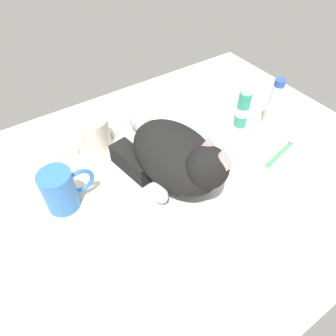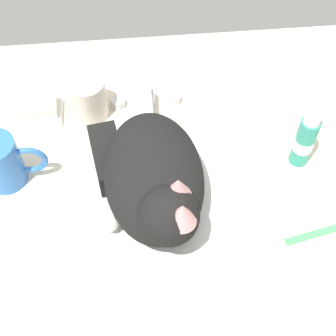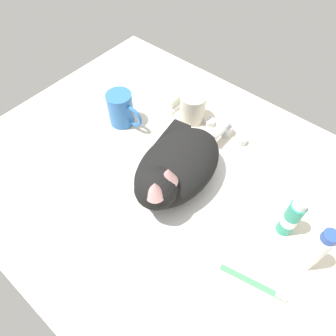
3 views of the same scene
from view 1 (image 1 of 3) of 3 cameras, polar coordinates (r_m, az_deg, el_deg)
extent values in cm
cube|color=silver|center=(76.43, 1.19, -1.97)|extent=(110.00, 82.50, 3.00)
cylinder|color=white|center=(75.02, 1.21, -1.01)|extent=(32.01, 32.01, 0.79)
cylinder|color=silver|center=(87.99, -6.93, 8.28)|extent=(3.60, 3.60, 3.44)
cube|color=silver|center=(83.66, -5.84, 8.44)|extent=(2.00, 7.50, 2.00)
cylinder|color=silver|center=(86.83, -10.04, 6.55)|extent=(2.80, 2.80, 1.80)
cylinder|color=silver|center=(90.46, -3.84, 9.10)|extent=(2.80, 2.80, 1.80)
ellipsoid|color=black|center=(70.57, 1.28, 2.39)|extent=(17.17, 25.82, 11.61)
sphere|color=black|center=(63.91, 7.30, 0.09)|extent=(9.72, 9.72, 9.38)
ellipsoid|color=white|center=(66.08, 6.10, 0.00)|extent=(5.38, 6.28, 5.16)
cone|color=#DB9E9E|center=(63.06, 7.51, 4.35)|extent=(4.37, 4.37, 4.22)
cone|color=#DB9E9E|center=(60.97, 10.11, 2.16)|extent=(4.37, 4.37, 4.22)
cube|color=black|center=(74.29, -6.51, 1.27)|extent=(6.97, 12.93, 5.03)
ellipsoid|color=white|center=(67.73, -1.77, -4.56)|extent=(3.80, 5.73, 4.52)
cylinder|color=#3372C6|center=(69.56, -19.58, -3.96)|extent=(7.16, 7.16, 9.95)
torus|color=#3372C6|center=(69.98, -16.01, -2.36)|extent=(6.57, 1.00, 6.57)
cylinder|color=silver|center=(82.31, -13.34, 6.37)|extent=(7.33, 7.33, 8.50)
cube|color=white|center=(83.15, -19.08, 1.87)|extent=(9.00, 6.40, 1.20)
cube|color=silver|center=(81.92, -19.39, 2.80)|extent=(7.74, 4.99, 2.55)
cylinder|color=teal|center=(88.71, 13.72, 10.52)|extent=(3.49, 3.49, 10.78)
cylinder|color=white|center=(89.01, 13.66, 10.24)|extent=(3.56, 3.56, 2.69)
cylinder|color=white|center=(85.30, 14.47, 13.92)|extent=(2.97, 2.97, 1.80)
cylinder|color=white|center=(90.56, 18.94, 10.81)|extent=(3.37, 3.37, 12.73)
cylinder|color=white|center=(90.91, 18.85, 10.49)|extent=(3.44, 3.44, 3.18)
cylinder|color=#2D51AD|center=(86.82, 20.11, 14.67)|extent=(2.86, 2.86, 1.80)
cube|color=#4CB266|center=(85.51, 20.28, 2.74)|extent=(13.84, 4.04, 0.80)
cube|color=white|center=(89.37, 22.23, 4.93)|extent=(2.45, 1.86, 0.80)
camera|label=2|loc=(0.33, 101.48, 39.78)|focal=53.45mm
camera|label=3|loc=(0.57, 66.30, 35.24)|focal=32.87mm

